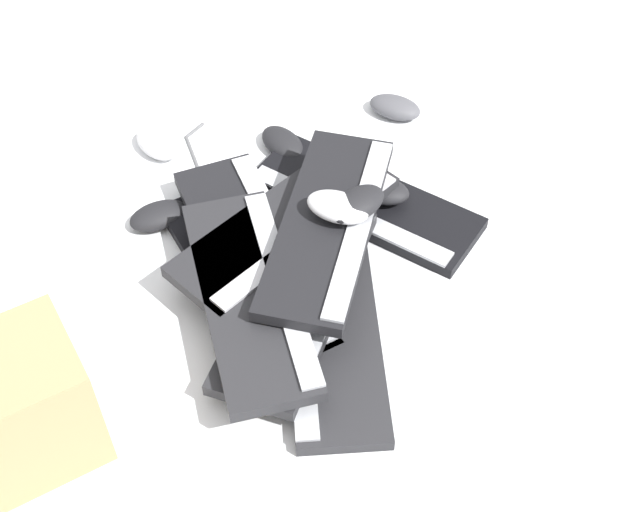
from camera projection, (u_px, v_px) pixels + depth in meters
ground_plane at (326, 292)px, 1.56m from camera, size 3.20×3.20×0.00m
keyboard_0 at (247, 273)px, 1.57m from camera, size 0.41×0.42×0.03m
keyboard_1 at (332, 332)px, 1.49m from camera, size 0.28×0.46×0.03m
keyboard_2 at (365, 202)px, 1.69m from camera, size 0.46×0.28×0.03m
keyboard_3 at (298, 298)px, 1.50m from camera, size 0.18×0.45×0.03m
keyboard_4 at (250, 247)px, 1.57m from camera, size 0.38×0.44×0.03m
keyboard_5 at (287, 226)px, 1.56m from camera, size 0.35×0.46×0.03m
keyboard_6 at (251, 295)px, 1.46m from camera, size 0.35×0.46×0.03m
keyboard_7 at (329, 225)px, 1.53m from camera, size 0.16×0.44×0.03m
mouse_0 at (380, 190)px, 1.66m from camera, size 0.11×0.07×0.04m
mouse_1 at (158, 216)px, 1.65m from camera, size 0.13×0.12×0.04m
mouse_2 at (283, 143)px, 1.79m from camera, size 0.13×0.12×0.04m
mouse_3 at (395, 107)px, 1.86m from camera, size 0.12×0.08×0.04m
mouse_4 at (157, 143)px, 1.79m from camera, size 0.13×0.12×0.04m
mouse_5 at (340, 207)px, 1.50m from camera, size 0.12×0.08×0.04m
mouse_6 at (357, 204)px, 1.51m from camera, size 0.12×0.13×0.04m
cable_0 at (259, 186)px, 1.73m from camera, size 0.40×0.24×0.01m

